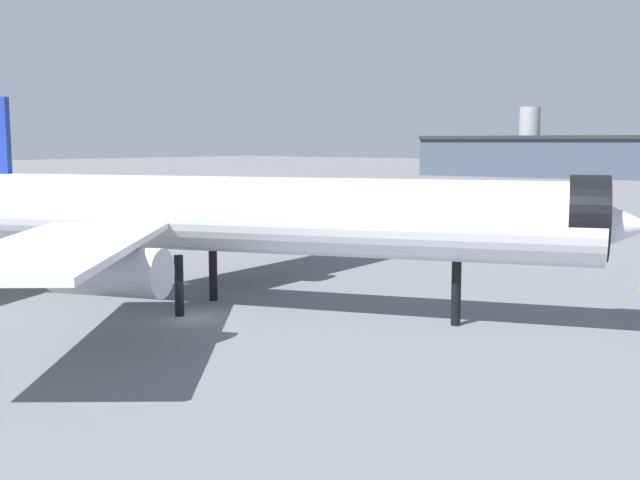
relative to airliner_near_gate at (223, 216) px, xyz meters
name	(u,v)px	position (x,y,z in m)	size (l,w,h in m)	color
ground	(196,317)	(0.37, -3.03, -6.87)	(900.00, 900.00, 0.00)	slate
airliner_near_gate	(223,216)	(0.00, 0.00, 0.00)	(54.98, 49.26, 15.59)	silver
baggage_tug_wing	(128,244)	(-29.85, 13.58, -5.89)	(2.71, 3.54, 1.85)	black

